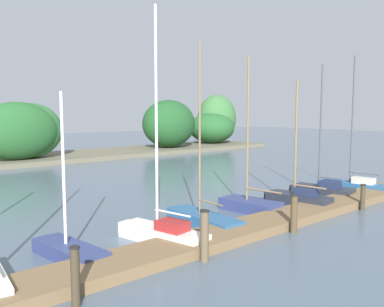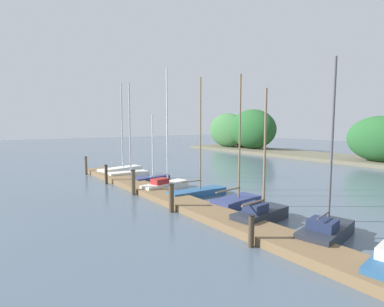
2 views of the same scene
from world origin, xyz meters
TOP-DOWN VIEW (x-y plane):
  - dock_pier at (0.00, 12.06)m, footprint 26.74×1.80m
  - far_shore at (-0.14, 39.71)m, footprint 61.17×8.00m
  - sailboat_0 at (-11.13, 13.79)m, footprint 2.04×4.46m
  - sailboat_1 at (-8.49, 13.36)m, footprint 1.52×3.45m
  - sailboat_2 at (-5.76, 14.00)m, footprint 1.36×3.28m
  - sailboat_3 at (-2.60, 13.33)m, footprint 1.63×3.87m
  - sailboat_4 at (0.06, 14.14)m, footprint 1.27×4.07m
  - sailboat_5 at (3.22, 14.39)m, footprint 1.57×3.25m
  - sailboat_6 at (5.70, 13.44)m, footprint 1.38×3.42m
  - sailboat_7 at (8.59, 13.91)m, footprint 1.82×3.47m
  - mooring_piling_0 at (-12.18, 10.87)m, footprint 0.25×0.25m
  - mooring_piling_1 at (-6.99, 10.79)m, footprint 0.25×0.25m
  - mooring_piling_2 at (-2.68, 10.96)m, footprint 0.31×0.31m
  - mooring_piling_3 at (1.91, 10.94)m, footprint 0.30×0.30m
  - mooring_piling_4 at (7.35, 10.97)m, footprint 0.25×0.25m

SIDE VIEW (x-z plane):
  - dock_pier at x=0.00m, z-range 0.00..0.35m
  - sailboat_2 at x=-5.76m, z-range -2.31..2.92m
  - sailboat_4 at x=0.06m, z-range -3.35..3.98m
  - sailboat_5 at x=3.22m, z-range -3.19..3.94m
  - sailboat_7 at x=8.59m, z-range -3.12..3.93m
  - sailboat_0 at x=-11.13m, z-range -3.66..4.47m
  - sailboat_6 at x=5.70m, z-range -2.63..3.48m
  - sailboat_3 at x=-2.60m, z-range -3.65..4.54m
  - sailboat_1 at x=-8.49m, z-range -3.47..4.37m
  - mooring_piling_4 at x=7.35m, z-range 0.01..1.22m
  - mooring_piling_3 at x=1.91m, z-range 0.01..1.47m
  - mooring_piling_1 at x=-6.99m, z-range 0.01..1.47m
  - mooring_piling_2 at x=-2.68m, z-range 0.01..1.62m
  - mooring_piling_0 at x=-12.18m, z-range 0.01..1.62m
  - far_shore at x=-0.14m, z-range -0.62..6.18m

